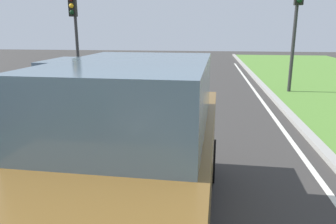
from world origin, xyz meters
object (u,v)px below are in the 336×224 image
at_px(car_suv_ahead, 138,148).
at_px(traffic_light_near_right, 297,15).
at_px(car_hatchback_far, 78,89).
at_px(traffic_light_overhead_left, 74,22).

xyz_separation_m(car_suv_ahead, traffic_light_near_right, (4.29, 10.04, 2.01)).
bearing_deg(traffic_light_near_right, car_hatchback_far, -146.57).
bearing_deg(traffic_light_overhead_left, car_hatchback_far, -67.61).
xyz_separation_m(car_hatchback_far, traffic_light_near_right, (7.26, 4.79, 2.29)).
xyz_separation_m(car_hatchback_far, traffic_light_overhead_left, (-2.23, 5.41, 2.05)).
relative_size(car_suv_ahead, car_hatchback_far, 1.23).
height_order(car_hatchback_far, traffic_light_near_right, traffic_light_near_right).
relative_size(traffic_light_near_right, traffic_light_overhead_left, 1.07).
relative_size(car_hatchback_far, traffic_light_overhead_left, 0.84).
bearing_deg(traffic_light_overhead_left, traffic_light_near_right, -3.74).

